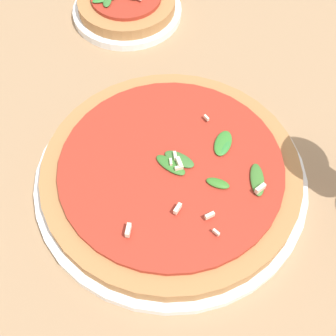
% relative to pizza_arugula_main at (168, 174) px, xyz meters
% --- Properties ---
extents(ground_plane, '(6.00, 6.00, 0.00)m').
position_rel_pizza_arugula_main_xyz_m(ground_plane, '(-0.02, 0.01, -0.02)').
color(ground_plane, '#9E7A56').
extents(pizza_arugula_main, '(0.33, 0.33, 0.05)m').
position_rel_pizza_arugula_main_xyz_m(pizza_arugula_main, '(0.00, 0.00, 0.00)').
color(pizza_arugula_main, white).
rests_on(pizza_arugula_main, ground_plane).
extents(pizza_personal_side, '(0.17, 0.17, 0.05)m').
position_rel_pizza_arugula_main_xyz_m(pizza_personal_side, '(-0.32, -0.08, -0.00)').
color(pizza_personal_side, white).
rests_on(pizza_personal_side, ground_plane).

